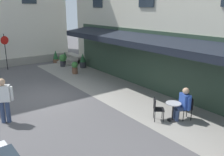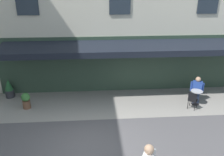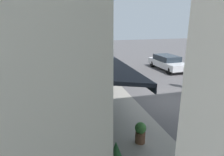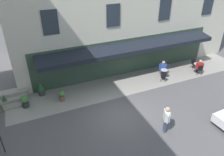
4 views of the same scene
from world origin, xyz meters
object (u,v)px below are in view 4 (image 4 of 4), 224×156
at_px(cafe_table_near_entrance, 197,66).
at_px(cafe_chair_black_under_awning, 194,63).
at_px(seated_patron_in_red, 199,66).
at_px(potted_plant_entrance_left, 25,101).
at_px(cafe_chair_black_by_window, 162,69).
at_px(walking_pedestrian_in_white, 166,118).
at_px(potted_plant_mid_terrace, 41,89).
at_px(cafe_table_mid_terrace, 164,73).
at_px(seated_companion_in_blue, 163,68).
at_px(potted_plant_entrance_right, 62,95).
at_px(cafe_chair_black_facing_street, 163,76).
at_px(cafe_chair_black_corner_right, 200,69).
at_px(potted_plant_by_steps, 5,100).

relative_size(cafe_table_near_entrance, cafe_chair_black_under_awning, 0.82).
relative_size(seated_patron_in_red, potted_plant_entrance_left, 1.47).
height_order(cafe_chair_black_under_awning, cafe_chair_black_by_window, same).
xyz_separation_m(walking_pedestrian_in_white, potted_plant_mid_terrace, (6.18, -6.89, -0.52)).
xyz_separation_m(cafe_chair_black_by_window, potted_plant_mid_terrace, (10.16, -0.93, -0.02)).
height_order(walking_pedestrian_in_white, potted_plant_entrance_left, walking_pedestrian_in_white).
height_order(cafe_table_near_entrance, cafe_chair_black_by_window, cafe_chair_black_by_window).
xyz_separation_m(cafe_table_mid_terrace, seated_patron_in_red, (-3.23, 0.62, 0.23)).
xyz_separation_m(cafe_table_near_entrance, seated_companion_in_blue, (3.22, -0.61, 0.22)).
height_order(cafe_table_near_entrance, potted_plant_entrance_right, potted_plant_entrance_right).
distance_m(cafe_table_near_entrance, cafe_chair_black_facing_street, 3.79).
bearing_deg(potted_plant_mid_terrace, cafe_table_near_entrance, 172.53).
xyz_separation_m(cafe_chair_black_by_window, seated_patron_in_red, (-2.98, 1.20, 0.17)).
bearing_deg(cafe_chair_black_by_window, potted_plant_mid_terrace, -5.24).
bearing_deg(seated_companion_in_blue, cafe_chair_black_by_window, -113.37).
xyz_separation_m(cafe_chair_black_corner_right, cafe_chair_black_by_window, (2.90, -1.40, 0.00)).
xyz_separation_m(cafe_chair_black_corner_right, seated_companion_in_blue, (2.98, -1.20, 0.16)).
height_order(cafe_chair_black_under_awning, seated_patron_in_red, seated_patron_in_red).
bearing_deg(cafe_table_near_entrance, seated_patron_in_red, 68.23).
bearing_deg(seated_companion_in_blue, cafe_table_mid_terrace, 66.63).
relative_size(cafe_chair_black_corner_right, potted_plant_by_steps, 1.02).
distance_m(seated_patron_in_red, potted_plant_entrance_left, 14.40).
bearing_deg(cafe_chair_black_by_window, potted_plant_entrance_right, 2.55).
relative_size(cafe_chair_black_facing_street, cafe_chair_black_by_window, 1.00).
relative_size(cafe_chair_black_corner_right, cafe_table_mid_terrace, 1.21).
bearing_deg(cafe_table_mid_terrace, cafe_chair_black_corner_right, 165.45).
xyz_separation_m(cafe_chair_black_under_awning, cafe_table_mid_terrace, (3.55, 0.38, -0.06)).
bearing_deg(cafe_chair_black_by_window, walking_pedestrian_in_white, 56.30).
bearing_deg(potted_plant_mid_terrace, potted_plant_entrance_right, 133.15).
height_order(cafe_chair_black_by_window, potted_plant_by_steps, cafe_chair_black_by_window).
xyz_separation_m(cafe_chair_black_under_awning, potted_plant_by_steps, (15.96, -0.85, -0.11)).
height_order(cafe_chair_black_under_awning, seated_companion_in_blue, seated_companion_in_blue).
relative_size(cafe_table_near_entrance, walking_pedestrian_in_white, 0.42).
distance_m(cafe_chair_black_by_window, potted_plant_by_steps, 12.67).
height_order(cafe_chair_black_under_awning, potted_plant_entrance_right, cafe_chair_black_under_awning).
relative_size(cafe_chair_black_facing_street, seated_companion_in_blue, 0.68).
relative_size(cafe_chair_black_corner_right, cafe_chair_black_under_awning, 1.00).
distance_m(cafe_chair_black_by_window, potted_plant_entrance_right, 8.92).
bearing_deg(cafe_chair_black_under_awning, cafe_chair_black_facing_street, 12.42).
distance_m(cafe_chair_black_facing_street, potted_plant_mid_terrace, 9.72).
bearing_deg(seated_companion_in_blue, cafe_chair_black_facing_street, 57.30).
height_order(cafe_table_near_entrance, walking_pedestrian_in_white, walking_pedestrian_in_white).
height_order(seated_companion_in_blue, potted_plant_by_steps, seated_companion_in_blue).
height_order(cafe_chair_black_corner_right, seated_companion_in_blue, seated_companion_in_blue).
xyz_separation_m(cafe_chair_black_by_window, potted_plant_entrance_right, (8.91, 0.40, -0.11)).
distance_m(seated_patron_in_red, walking_pedestrian_in_white, 8.44).
height_order(walking_pedestrian_in_white, potted_plant_mid_terrace, walking_pedestrian_in_white).
bearing_deg(potted_plant_by_steps, seated_patron_in_red, 173.28).
bearing_deg(cafe_chair_black_corner_right, cafe_table_near_entrance, -111.77).
bearing_deg(potted_plant_entrance_right, seated_patron_in_red, 176.16).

